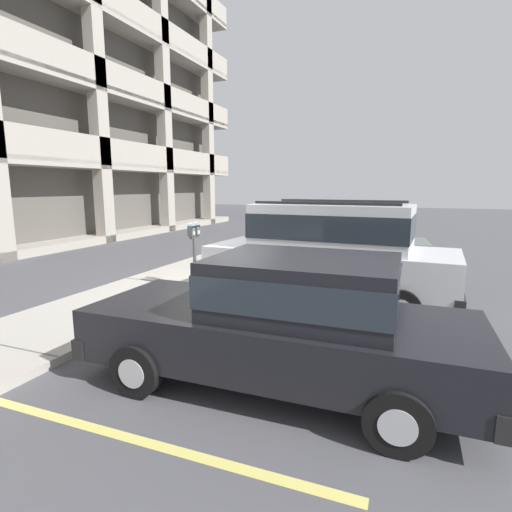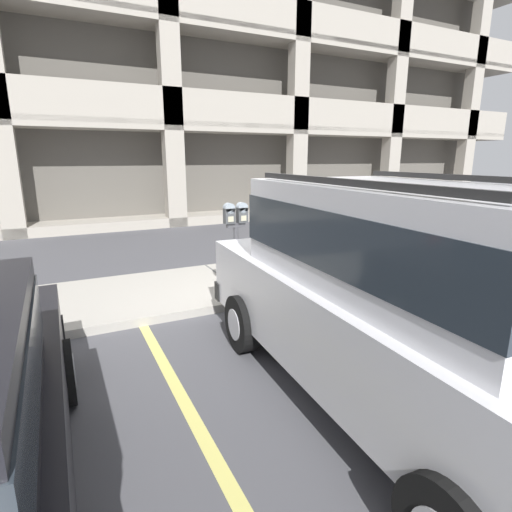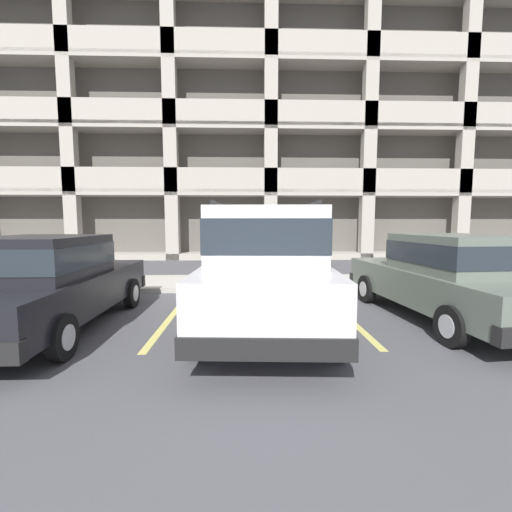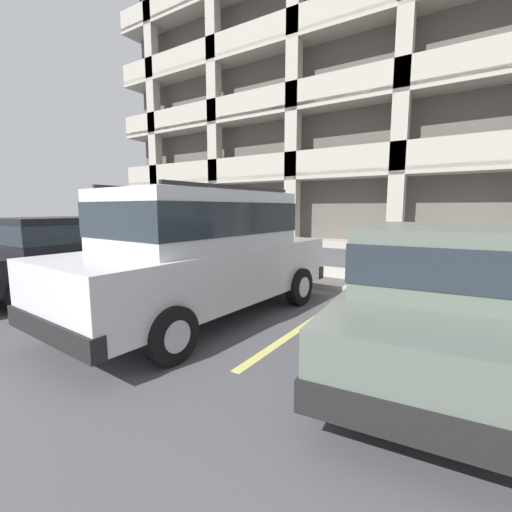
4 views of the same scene
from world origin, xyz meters
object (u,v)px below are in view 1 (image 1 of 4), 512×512
Objects in this scene: silver_suv at (330,250)px; parking_meter_near at (194,239)px; dark_hatchback at (347,242)px; red_sedan at (287,318)px.

silver_suv is 3.38× the size of parking_meter_near.
parking_meter_near is (-0.31, 2.86, 0.11)m from silver_suv.
silver_suv is 3.29m from dark_hatchback.
parking_meter_near reaches higher than dark_hatchback.
parking_meter_near is at bearing 43.30° from red_sedan.
dark_hatchback is 3.20× the size of parking_meter_near.
parking_meter_near is (-3.58, 2.68, 0.37)m from dark_hatchback.
silver_suv is 1.09× the size of red_sedan.
dark_hatchback is at bearing 2.82° from red_sedan.
parking_meter_near is (3.20, 3.06, 0.37)m from red_sedan.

